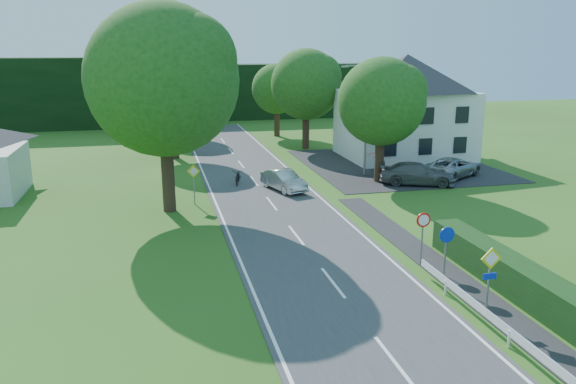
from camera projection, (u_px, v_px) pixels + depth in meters
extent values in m
cube|color=#3A3A3C|center=(287.00, 224.00, 29.95)|extent=(7.00, 80.00, 0.04)
cube|color=black|center=(395.00, 165.00, 44.89)|extent=(14.00, 16.00, 0.04)
cube|color=white|center=(226.00, 228.00, 29.21)|extent=(0.12, 80.00, 0.01)
cube|color=white|center=(345.00, 219.00, 30.67)|extent=(0.12, 80.00, 0.01)
cube|color=black|center=(266.00, 91.00, 74.19)|extent=(30.00, 5.00, 7.00)
cube|color=white|center=(404.00, 125.00, 47.46)|extent=(10.00, 8.00, 5.60)
pyramid|color=#242429|center=(407.00, 73.00, 46.39)|extent=(10.60, 8.40, 3.00)
cylinder|color=gray|center=(366.00, 121.00, 40.21)|extent=(0.16, 0.16, 8.00)
cylinder|color=gray|center=(357.00, 66.00, 39.05)|extent=(1.70, 0.10, 0.10)
cube|color=gray|center=(345.00, 67.00, 38.86)|extent=(0.50, 0.18, 0.12)
cylinder|color=gray|center=(488.00, 285.00, 19.32)|extent=(0.07, 0.07, 2.40)
cube|color=yellow|center=(491.00, 258.00, 19.04)|extent=(0.78, 0.04, 0.78)
cube|color=white|center=(491.00, 258.00, 19.04)|extent=(0.57, 0.05, 0.57)
cube|color=#0C2DB4|center=(490.00, 276.00, 19.20)|extent=(0.50, 0.04, 0.22)
cylinder|color=gray|center=(445.00, 257.00, 22.17)|extent=(0.07, 0.07, 2.20)
cylinder|color=#0C2DB4|center=(447.00, 235.00, 21.90)|extent=(0.64, 0.04, 0.64)
cylinder|color=gray|center=(422.00, 241.00, 24.05)|extent=(0.07, 0.07, 2.20)
cylinder|color=red|center=(423.00, 220.00, 23.79)|extent=(0.64, 0.04, 0.64)
cylinder|color=white|center=(424.00, 220.00, 23.77)|extent=(0.48, 0.04, 0.48)
cylinder|color=gray|center=(194.00, 187.00, 33.38)|extent=(0.07, 0.07, 2.20)
cube|color=yellow|center=(193.00, 171.00, 33.11)|extent=(0.78, 0.04, 0.78)
cube|color=white|center=(193.00, 171.00, 33.11)|extent=(0.57, 0.05, 0.57)
imported|color=#B8B8BD|center=(284.00, 180.00, 36.75)|extent=(2.57, 4.21, 1.31)
imported|color=black|center=(238.00, 176.00, 38.55)|extent=(1.11, 2.04, 1.02)
imported|color=silver|center=(376.00, 149.00, 47.92)|extent=(4.53, 2.31, 1.42)
imported|color=#525358|center=(417.00, 174.00, 38.28)|extent=(5.50, 3.81, 1.48)
imported|color=#98999F|center=(453.00, 167.00, 40.49)|extent=(5.63, 4.70, 1.43)
imported|color=red|center=(375.00, 163.00, 41.17)|extent=(2.13, 2.16, 1.68)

